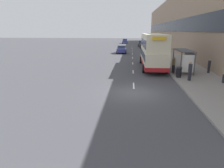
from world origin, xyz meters
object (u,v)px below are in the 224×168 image
bus_shelter (186,57)px  car_0 (144,45)px  double_decker_bus_near (153,50)px  car_3 (125,41)px  car_1 (142,43)px  pedestrian_2 (174,64)px  litter_bin (179,72)px  pedestrian_1 (209,66)px  car_2 (122,49)px  pedestrian_at_shelter (190,71)px

bus_shelter → car_0: 32.76m
double_decker_bus_near → car_3: double_decker_bus_near is taller
double_decker_bus_near → car_1: 36.13m
pedestrian_2 → litter_bin: (0.10, -2.31, -0.40)m
pedestrian_1 → litter_bin: 4.53m
double_decker_bus_near → pedestrian_2: double_decker_bus_near is taller
bus_shelter → car_1: bearing=94.2°
car_0 → car_2: (-5.38, -12.74, -0.07)m
car_3 → pedestrian_at_shelter: pedestrian_at_shelter is taller
car_2 → pedestrian_2: bearing=108.5°
car_2 → pedestrian_1: pedestrian_1 is taller
bus_shelter → car_0: bus_shelter is taller
double_decker_bus_near → pedestrian_2: size_ratio=5.87×
double_decker_bus_near → pedestrian_2: bearing=-61.0°
pedestrian_at_shelter → car_2: bearing=107.7°
double_decker_bus_near → car_0: double_decker_bus_near is taller
car_0 → pedestrian_1: size_ratio=2.89×
bus_shelter → car_3: (-8.34, 51.97, -1.03)m
pedestrian_at_shelter → car_0: bearing=93.4°
litter_bin → bus_shelter: bearing=64.6°
car_0 → litter_bin: car_0 is taller
car_3 → pedestrian_2: pedestrian_2 is taller
car_1 → pedestrian_at_shelter: size_ratio=2.13×
car_1 → pedestrian_1: 39.88m
car_2 → pedestrian_2: pedestrian_2 is taller
car_0 → litter_bin: bearing=-87.6°
car_0 → pedestrian_at_shelter: size_ratio=2.52×
pedestrian_1 → car_0: bearing=99.1°
bus_shelter → pedestrian_at_shelter: size_ratio=2.33×
pedestrian_1 → double_decker_bus_near: bearing=149.9°
litter_bin → car_0: bearing=92.4°
car_3 → pedestrian_at_shelter: 56.30m
car_2 → pedestrian_1: size_ratio=2.48×
pedestrian_1 → car_3: bearing=101.8°
car_2 → car_0: bearing=-112.9°
pedestrian_1 → pedestrian_at_shelter: bearing=-129.8°
double_decker_bus_near → car_2: size_ratio=2.75×
pedestrian_at_shelter → litter_bin: pedestrian_at_shelter is taller
pedestrian_1 → pedestrian_2: (-3.89, -0.16, 0.13)m
pedestrian_1 → pedestrian_2: pedestrian_2 is taller
car_1 → car_2: 20.17m
car_0 → pedestrian_2: size_ratio=2.49×
bus_shelter → car_2: size_ratio=1.08×
car_1 → pedestrian_1: bearing=-82.1°
bus_shelter → pedestrian_1: (2.56, -0.10, -0.93)m
bus_shelter → car_1: size_ratio=1.09×
double_decker_bus_near → car_0: size_ratio=2.35×
car_0 → bus_shelter: bearing=-85.3°
car_3 → pedestrian_2: bearing=97.6°
car_1 → double_decker_bus_near: bearing=-90.6°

